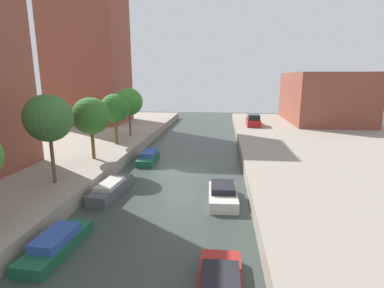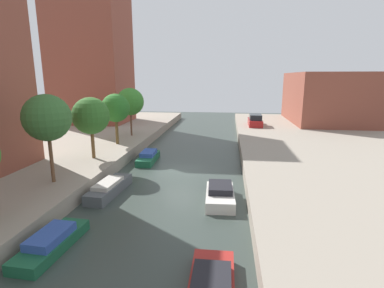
{
  "view_description": "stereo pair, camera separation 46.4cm",
  "coord_description": "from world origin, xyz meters",
  "px_view_note": "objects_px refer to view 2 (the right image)",
  "views": [
    {
      "loc": [
        3.28,
        -22.71,
        7.48
      ],
      "look_at": [
        0.51,
        3.65,
        1.49
      ],
      "focal_mm": 27.68,
      "sensor_mm": 36.0,
      "label": 1
    },
    {
      "loc": [
        3.74,
        -22.66,
        7.48
      ],
      "look_at": [
        0.51,
        3.65,
        1.49
      ],
      "focal_mm": 27.68,
      "sensor_mm": 36.0,
      "label": 2
    }
  ],
  "objects_px": {
    "apartment_tower_far": "(90,48)",
    "street_tree_4": "(116,108)",
    "moored_boat_left_3": "(148,157)",
    "street_tree_2": "(47,118)",
    "moored_boat_left_1": "(52,242)",
    "moored_boat_right_1": "(211,286)",
    "street_tree_3": "(91,116)",
    "moored_boat_right_2": "(220,195)",
    "moored_boat_left_2": "(109,188)",
    "street_tree_5": "(130,102)",
    "low_block_right": "(326,98)",
    "parked_car": "(255,121)"
  },
  "relations": [
    {
      "from": "street_tree_2",
      "to": "street_tree_5",
      "type": "height_order",
      "value": "street_tree_2"
    },
    {
      "from": "street_tree_2",
      "to": "moored_boat_right_1",
      "type": "xyz_separation_m",
      "value": [
        10.47,
        -7.55,
        -4.74
      ]
    },
    {
      "from": "apartment_tower_far",
      "to": "moored_boat_left_3",
      "type": "height_order",
      "value": "apartment_tower_far"
    },
    {
      "from": "low_block_right",
      "to": "parked_car",
      "type": "relative_size",
      "value": 3.17
    },
    {
      "from": "street_tree_2",
      "to": "street_tree_4",
      "type": "distance_m",
      "value": 11.09
    },
    {
      "from": "parked_car",
      "to": "low_block_right",
      "type": "bearing_deg",
      "value": 25.32
    },
    {
      "from": "street_tree_2",
      "to": "moored_boat_left_1",
      "type": "height_order",
      "value": "street_tree_2"
    },
    {
      "from": "moored_boat_right_1",
      "to": "street_tree_3",
      "type": "bearing_deg",
      "value": 128.21
    },
    {
      "from": "street_tree_2",
      "to": "moored_boat_left_3",
      "type": "xyz_separation_m",
      "value": [
        3.79,
        8.63,
        -4.67
      ]
    },
    {
      "from": "street_tree_3",
      "to": "moored_boat_right_1",
      "type": "relative_size",
      "value": 1.31
    },
    {
      "from": "moored_boat_left_3",
      "to": "street_tree_2",
      "type": "bearing_deg",
      "value": -113.73
    },
    {
      "from": "low_block_right",
      "to": "moored_boat_left_1",
      "type": "relative_size",
      "value": 3.6
    },
    {
      "from": "moored_boat_left_1",
      "to": "moored_boat_right_2",
      "type": "bearing_deg",
      "value": 40.24
    },
    {
      "from": "street_tree_2",
      "to": "moored_boat_left_1",
      "type": "relative_size",
      "value": 1.34
    },
    {
      "from": "apartment_tower_far",
      "to": "street_tree_2",
      "type": "bearing_deg",
      "value": -70.76
    },
    {
      "from": "parked_car",
      "to": "moored_boat_left_2",
      "type": "relative_size",
      "value": 1.01
    },
    {
      "from": "street_tree_3",
      "to": "parked_car",
      "type": "distance_m",
      "value": 23.85
    },
    {
      "from": "street_tree_5",
      "to": "moored_boat_right_2",
      "type": "relative_size",
      "value": 1.45
    },
    {
      "from": "moored_boat_left_3",
      "to": "moored_boat_left_1",
      "type": "bearing_deg",
      "value": -92.0
    },
    {
      "from": "apartment_tower_far",
      "to": "moored_boat_right_1",
      "type": "xyz_separation_m",
      "value": [
        19.32,
        -32.91,
        -11.2
      ]
    },
    {
      "from": "apartment_tower_far",
      "to": "street_tree_4",
      "type": "distance_m",
      "value": 18.19
    },
    {
      "from": "low_block_right",
      "to": "moored_boat_left_2",
      "type": "height_order",
      "value": "low_block_right"
    },
    {
      "from": "moored_boat_left_3",
      "to": "moored_boat_left_2",
      "type": "bearing_deg",
      "value": -93.66
    },
    {
      "from": "moored_boat_right_1",
      "to": "parked_car",
      "type": "bearing_deg",
      "value": 82.67
    },
    {
      "from": "parked_car",
      "to": "moored_boat_left_1",
      "type": "xyz_separation_m",
      "value": [
        -11.29,
        -30.07,
        -1.29
      ]
    },
    {
      "from": "apartment_tower_far",
      "to": "street_tree_4",
      "type": "relative_size",
      "value": 4.25
    },
    {
      "from": "low_block_right",
      "to": "street_tree_4",
      "type": "bearing_deg",
      "value": -143.91
    },
    {
      "from": "low_block_right",
      "to": "street_tree_4",
      "type": "height_order",
      "value": "low_block_right"
    },
    {
      "from": "moored_boat_left_1",
      "to": "moored_boat_right_1",
      "type": "xyz_separation_m",
      "value": [
        7.18,
        -1.89,
        -0.02
      ]
    },
    {
      "from": "moored_boat_right_2",
      "to": "street_tree_4",
      "type": "bearing_deg",
      "value": 134.77
    },
    {
      "from": "parked_car",
      "to": "street_tree_2",
      "type": "bearing_deg",
      "value": -120.85
    },
    {
      "from": "street_tree_4",
      "to": "moored_boat_left_3",
      "type": "height_order",
      "value": "street_tree_4"
    },
    {
      "from": "moored_boat_left_2",
      "to": "moored_boat_right_2",
      "type": "relative_size",
      "value": 1.24
    },
    {
      "from": "apartment_tower_far",
      "to": "street_tree_4",
      "type": "xyz_separation_m",
      "value": [
        8.85,
        -14.28,
        -6.99
      ]
    },
    {
      "from": "street_tree_2",
      "to": "moored_boat_right_1",
      "type": "bearing_deg",
      "value": -35.8
    },
    {
      "from": "low_block_right",
      "to": "moored_boat_right_1",
      "type": "xyz_separation_m",
      "value": [
        -14.68,
        -36.96,
        -4.24
      ]
    },
    {
      "from": "apartment_tower_far",
      "to": "street_tree_4",
      "type": "height_order",
      "value": "apartment_tower_far"
    },
    {
      "from": "apartment_tower_far",
      "to": "street_tree_5",
      "type": "xyz_separation_m",
      "value": [
        8.85,
        -9.88,
        -6.72
      ]
    },
    {
      "from": "street_tree_3",
      "to": "moored_boat_left_2",
      "type": "height_order",
      "value": "street_tree_3"
    },
    {
      "from": "street_tree_4",
      "to": "moored_boat_left_3",
      "type": "bearing_deg",
      "value": -32.86
    },
    {
      "from": "street_tree_4",
      "to": "moored_boat_left_3",
      "type": "xyz_separation_m",
      "value": [
        3.79,
        -2.45,
        -4.15
      ]
    },
    {
      "from": "parked_car",
      "to": "moored_boat_left_2",
      "type": "distance_m",
      "value": 26.16
    },
    {
      "from": "apartment_tower_far",
      "to": "low_block_right",
      "type": "relative_size",
      "value": 1.43
    },
    {
      "from": "street_tree_2",
      "to": "street_tree_3",
      "type": "xyz_separation_m",
      "value": [
        0.0,
        5.75,
        -0.61
      ]
    },
    {
      "from": "moored_boat_left_2",
      "to": "apartment_tower_far",
      "type": "bearing_deg",
      "value": 116.36
    },
    {
      "from": "street_tree_4",
      "to": "moored_boat_left_2",
      "type": "distance_m",
      "value": 11.52
    },
    {
      "from": "moored_boat_right_2",
      "to": "moored_boat_left_2",
      "type": "bearing_deg",
      "value": 177.0
    },
    {
      "from": "street_tree_3",
      "to": "street_tree_2",
      "type": "bearing_deg",
      "value": -90.0
    },
    {
      "from": "street_tree_3",
      "to": "parked_car",
      "type": "relative_size",
      "value": 1.07
    },
    {
      "from": "moored_boat_right_1",
      "to": "moored_boat_right_2",
      "type": "xyz_separation_m",
      "value": [
        0.06,
        8.02,
        0.1
      ]
    }
  ]
}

